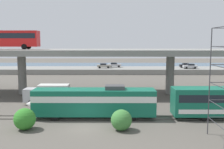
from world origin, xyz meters
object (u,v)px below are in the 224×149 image
at_px(transit_bus_on_overpass, 6,38).
at_px(service_truck_west, 48,94).
at_px(parked_car_0, 190,66).
at_px(parked_car_1, 114,65).
at_px(train_locomotive, 88,101).
at_px(parked_car_2, 186,65).
at_px(parked_car_3, 104,66).

distance_m(transit_bus_on_overpass, service_truck_west, 15.83).
xyz_separation_m(parked_car_0, parked_car_1, (-22.93, 4.49, -0.00)).
bearing_deg(parked_car_1, parked_car_0, -11.08).
relative_size(train_locomotive, parked_car_0, 3.96).
relative_size(transit_bus_on_overpass, parked_car_1, 2.83).
relative_size(service_truck_west, parked_car_1, 1.60).
bearing_deg(parked_car_0, service_truck_west, 50.77).
bearing_deg(train_locomotive, parked_car_0, -118.51).
height_order(train_locomotive, service_truck_west, train_locomotive).
bearing_deg(parked_car_2, parked_car_3, -176.53).
height_order(train_locomotive, parked_car_0, train_locomotive).
bearing_deg(transit_bus_on_overpass, parked_car_0, -143.56).
relative_size(parked_car_0, parked_car_1, 0.97).
xyz_separation_m(parked_car_0, parked_car_2, (-0.43, 3.02, -0.00)).
bearing_deg(transit_bus_on_overpass, parked_car_3, -116.87).
distance_m(train_locomotive, parked_car_1, 53.13).
bearing_deg(service_truck_west, parked_car_3, -99.53).
xyz_separation_m(train_locomotive, parked_car_0, (26.36, 48.53, 0.12)).
height_order(service_truck_west, parked_car_2, service_truck_west).
xyz_separation_m(parked_car_0, parked_car_3, (-26.19, 1.45, -0.00)).
bearing_deg(service_truck_west, parked_car_2, -126.88).
distance_m(transit_bus_on_overpass, parked_car_0, 54.08).
bearing_deg(train_locomotive, parked_car_1, -93.70).
height_order(train_locomotive, parked_car_3, train_locomotive).
height_order(train_locomotive, transit_bus_on_overpass, transit_bus_on_overpass).
bearing_deg(parked_car_2, service_truck_west, -126.88).
relative_size(transit_bus_on_overpass, parked_car_0, 2.92).
bearing_deg(parked_car_3, train_locomotive, -90.19).
height_order(service_truck_west, parked_car_0, service_truck_west).
xyz_separation_m(parked_car_2, parked_car_3, (-25.77, -1.56, 0.00)).
bearing_deg(service_truck_west, parked_car_1, -102.89).
relative_size(train_locomotive, parked_car_2, 3.98).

